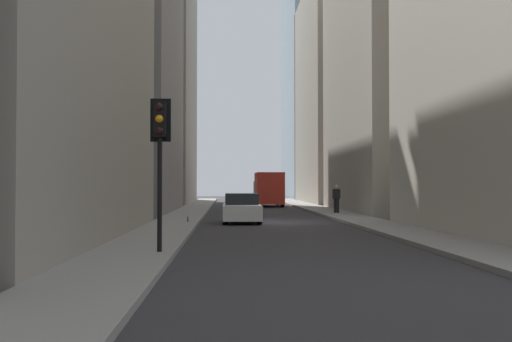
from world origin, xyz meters
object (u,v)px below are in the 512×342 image
object	(u,v)px
sedan_white	(242,209)
traffic_light_foreground	(160,138)
discarded_bottle	(188,220)
delivery_truck	(268,189)
pedestrian	(336,197)

from	to	relation	value
sedan_white	traffic_light_foreground	distance (m)	14.00
sedan_white	discarded_bottle	world-z (taller)	sedan_white
delivery_truck	sedan_white	xyz separation A→B (m)	(-21.86, 2.80, -0.80)
pedestrian	traffic_light_foreground	bearing A→B (deg)	158.02
pedestrian	sedan_white	bearing A→B (deg)	139.57
traffic_light_foreground	discarded_bottle	bearing A→B (deg)	0.43
pedestrian	delivery_truck	bearing A→B (deg)	11.68
pedestrian	discarded_bottle	xyz separation A→B (m)	(-8.56, 8.37, -0.81)
sedan_white	pedestrian	size ratio (longest dim) A/B	2.54
delivery_truck	pedestrian	distance (m)	15.27
delivery_truck	pedestrian	size ratio (longest dim) A/B	3.81
discarded_bottle	traffic_light_foreground	bearing A→B (deg)	-179.57
traffic_light_foreground	pedestrian	world-z (taller)	traffic_light_foreground
sedan_white	pedestrian	bearing A→B (deg)	-40.43
delivery_truck	sedan_white	distance (m)	22.05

